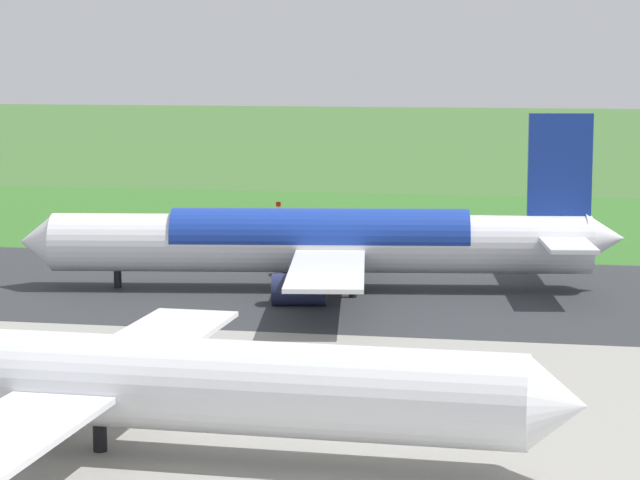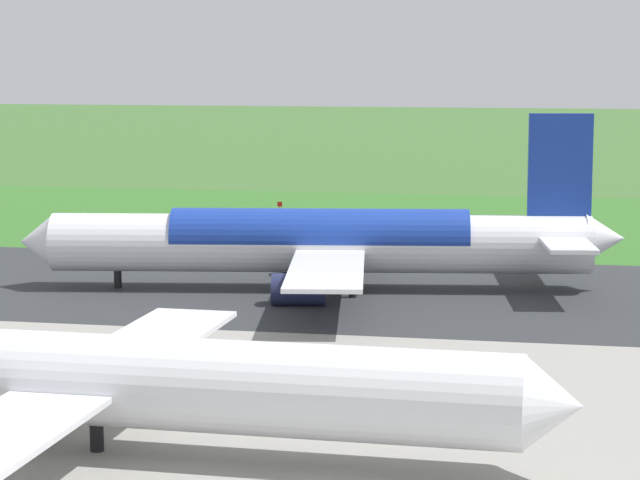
# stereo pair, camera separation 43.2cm
# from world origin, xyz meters

# --- Properties ---
(ground_plane) EXTENTS (800.00, 800.00, 0.00)m
(ground_plane) POSITION_xyz_m (0.00, 0.00, 0.00)
(ground_plane) COLOR #3D662D
(runway_asphalt) EXTENTS (600.00, 37.75, 0.06)m
(runway_asphalt) POSITION_xyz_m (0.00, 0.00, 0.03)
(runway_asphalt) COLOR #2D3033
(runway_asphalt) RESTS_ON ground
(apron_concrete) EXTENTS (440.00, 110.00, 0.05)m
(apron_concrete) POSITION_xyz_m (0.00, 51.36, 0.03)
(apron_concrete) COLOR gray
(apron_concrete) RESTS_ON ground
(grass_verge_foreground) EXTENTS (600.00, 80.00, 0.04)m
(grass_verge_foreground) POSITION_xyz_m (0.00, -42.00, 0.02)
(grass_verge_foreground) COLOR #346B27
(grass_verge_foreground) RESTS_ON ground
(airliner_main) EXTENTS (54.03, 44.40, 15.88)m
(airliner_main) POSITION_xyz_m (1.01, -0.06, 4.35)
(airliner_main) COLOR white
(airliner_main) RESTS_ON ground
(airliner_parked_mid) EXTENTS (50.72, 41.41, 14.83)m
(airliner_parked_mid) POSITION_xyz_m (3.88, 50.21, 4.05)
(airliner_parked_mid) COLOR white
(airliner_parked_mid) RESTS_ON ground
(service_car_followme) EXTENTS (4.43, 2.45, 1.62)m
(service_car_followme) POSITION_xyz_m (-6.67, 31.14, 0.84)
(service_car_followme) COLOR gray
(service_car_followme) RESTS_ON ground
(no_stopping_sign) EXTENTS (0.60, 0.10, 2.56)m
(no_stopping_sign) POSITION_xyz_m (15.60, -46.08, 1.52)
(no_stopping_sign) COLOR slate
(no_stopping_sign) RESTS_ON ground
(traffic_cone_orange) EXTENTS (0.40, 0.40, 0.55)m
(traffic_cone_orange) POSITION_xyz_m (19.27, -45.53, 0.28)
(traffic_cone_orange) COLOR orange
(traffic_cone_orange) RESTS_ON ground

